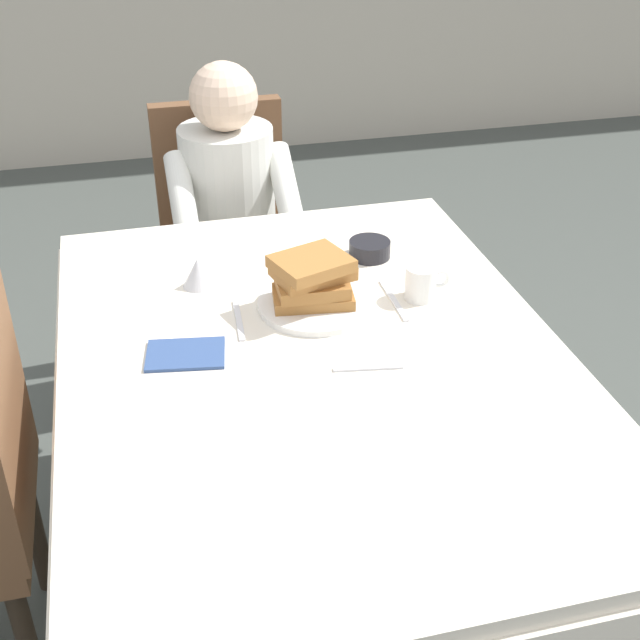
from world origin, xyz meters
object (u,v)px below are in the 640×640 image
knife_right_of_plate (394,300)px  bowl_butter (370,249)px  breakfast_stack (312,279)px  fork_left_of_plate (239,320)px  cup_coffee (422,283)px  chair_diner (226,224)px  dining_table_main (316,388)px  syrup_pitcher (198,273)px  spoon_near_edge (368,368)px  plate_breakfast (316,304)px  diner_person (231,205)px

knife_right_of_plate → bowl_butter: bearing=-2.3°
breakfast_stack → fork_left_of_plate: 0.20m
breakfast_stack → cup_coffee: size_ratio=1.86×
chair_diner → bowl_butter: bearing=110.8°
chair_diner → bowl_butter: chair_diner is taller
chair_diner → breakfast_stack: bearing=94.5°
dining_table_main → syrup_pitcher: 0.45m
syrup_pitcher → breakfast_stack: bearing=-34.2°
dining_table_main → breakfast_stack: size_ratio=7.26×
spoon_near_edge → chair_diner: bearing=105.1°
spoon_near_edge → breakfast_stack: bearing=110.2°
knife_right_of_plate → cup_coffee: bearing=-90.2°
breakfast_stack → spoon_near_edge: 0.30m
bowl_butter → fork_left_of_plate: size_ratio=0.61×
plate_breakfast → breakfast_stack: bearing=178.0°
dining_table_main → chair_diner: chair_diner is taller
bowl_butter → breakfast_stack: bearing=-133.6°
breakfast_stack → diner_person: bearing=95.3°
chair_diner → cup_coffee: (0.34, -0.99, 0.25)m
diner_person → cup_coffee: 0.91m
cup_coffee → spoon_near_edge: (-0.21, -0.26, -0.04)m
diner_person → plate_breakfast: size_ratio=4.00×
chair_diner → dining_table_main: bearing=91.7°
dining_table_main → fork_left_of_plate: 0.25m
syrup_pitcher → spoon_near_edge: size_ratio=0.53×
chair_diner → syrup_pitcher: (-0.18, -0.80, 0.25)m
fork_left_of_plate → spoon_near_edge: bearing=-133.8°
dining_table_main → fork_left_of_plate: bearing=127.8°
syrup_pitcher → dining_table_main: bearing=-60.6°
chair_diner → cup_coffee: bearing=109.1°
chair_diner → fork_left_of_plate: bearing=83.8°
plate_breakfast → bowl_butter: size_ratio=2.55×
diner_person → cup_coffee: size_ratio=9.91×
dining_table_main → fork_left_of_plate: (-0.14, 0.18, 0.09)m
syrup_pitcher → knife_right_of_plate: bearing=-23.1°
cup_coffee → spoon_near_edge: cup_coffee is taller
breakfast_stack → knife_right_of_plate: (0.20, -0.02, -0.08)m
breakfast_stack → cup_coffee: bearing=-4.5°
dining_table_main → breakfast_stack: breakfast_stack is taller
chair_diner → cup_coffee: size_ratio=8.23×
knife_right_of_plate → fork_left_of_plate: bearing=90.4°
breakfast_stack → bowl_butter: size_ratio=1.91×
spoon_near_edge → knife_right_of_plate: bearing=70.3°
breakfast_stack → bowl_butter: (0.21, 0.22, -0.06)m
fork_left_of_plate → chair_diner: bearing=-2.1°
chair_diner → bowl_butter: (0.28, -0.75, 0.23)m
breakfast_stack → bowl_butter: 0.31m
cup_coffee → syrup_pitcher: 0.55m
plate_breakfast → knife_right_of_plate: plate_breakfast is taller
plate_breakfast → bowl_butter: bearing=47.6°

